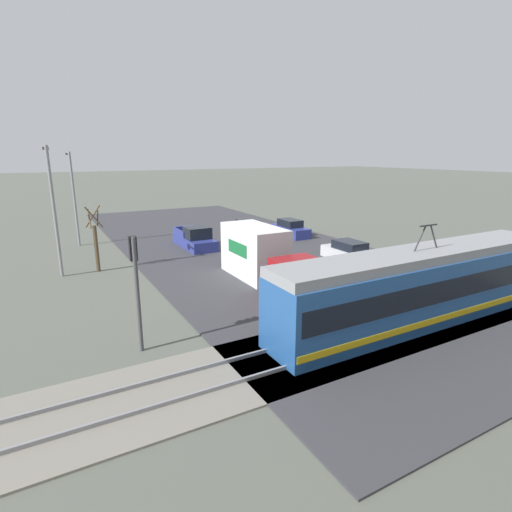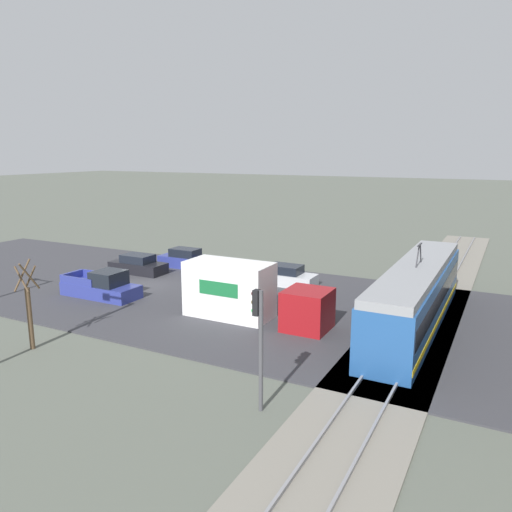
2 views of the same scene
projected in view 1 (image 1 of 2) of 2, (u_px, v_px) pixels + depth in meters
The scene contains 13 objects.
ground_plane at pixel (237, 245), 34.41m from camera, with size 320.00×320.00×0.00m, color #565B51.
road_surface at pixel (237, 245), 34.40m from camera, with size 18.40×49.70×0.08m.
rail_bed at pixel (413, 322), 18.64m from camera, with size 65.68×4.40×0.22m.
light_rail_tram at pixel (422, 286), 18.38m from camera, with size 15.80×2.62×4.53m.
box_truck at pixel (264, 257), 24.19m from camera, with size 2.43×8.50×3.20m.
pickup_truck at pixel (195, 239), 33.15m from camera, with size 2.06×5.38×1.80m.
sedan_car_0 at pixel (290, 229), 37.74m from camera, with size 1.74×4.48×1.57m.
sedan_car_1 at pixel (349, 252), 29.06m from camera, with size 1.83×4.41×1.44m.
sedan_car_2 at pixel (248, 229), 38.06m from camera, with size 1.89×4.58×1.46m.
traffic_light_pole at pixel (136, 278), 15.33m from camera, with size 0.28×0.47×4.65m.
street_tree at pixel (96, 242), 26.28m from camera, with size 1.05×0.87×4.41m.
street_lamp_near_crossing at pixel (53, 203), 24.68m from camera, with size 0.36×1.95×8.16m.
street_lamp_mid_block at pixel (73, 192), 33.33m from camera, with size 0.36×1.95×7.81m.
Camera 1 is at (14.79, 30.16, 7.67)m, focal length 28.00 mm.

